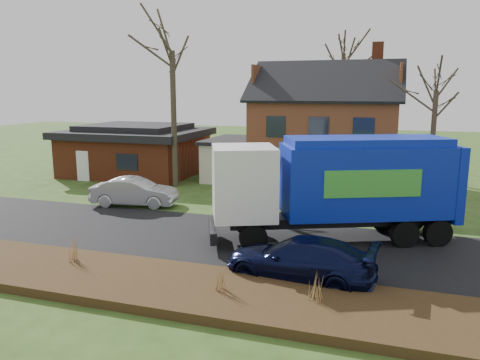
% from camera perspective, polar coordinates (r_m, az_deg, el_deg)
% --- Properties ---
extents(ground, '(120.00, 120.00, 0.00)m').
position_cam_1_polar(ground, '(19.75, -1.14, -7.40)').
color(ground, '#2E4617').
rests_on(ground, ground).
extents(road, '(80.00, 7.00, 0.02)m').
position_cam_1_polar(road, '(19.75, -1.14, -7.38)').
color(road, black).
rests_on(road, ground).
extents(mulch_verge, '(80.00, 3.50, 0.30)m').
position_cam_1_polar(mulch_verge, '(15.12, -7.89, -12.82)').
color(mulch_verge, black).
rests_on(mulch_verge, ground).
extents(main_house, '(12.95, 8.95, 9.26)m').
position_cam_1_polar(main_house, '(32.03, 9.62, 6.87)').
color(main_house, beige).
rests_on(main_house, ground).
extents(ranch_house, '(9.80, 8.20, 3.70)m').
position_cam_1_polar(ranch_house, '(35.94, -12.56, 3.64)').
color(ranch_house, brown).
rests_on(ranch_house, ground).
extents(garbage_truck, '(10.34, 6.45, 4.33)m').
position_cam_1_polar(garbage_truck, '(19.64, 12.02, -0.23)').
color(garbage_truck, black).
rests_on(garbage_truck, ground).
extents(silver_sedan, '(4.83, 2.38, 1.52)m').
position_cam_1_polar(silver_sedan, '(26.03, -12.72, -1.43)').
color(silver_sedan, '#B6BABE').
rests_on(silver_sedan, ground).
extents(navy_wagon, '(5.17, 2.51, 1.45)m').
position_cam_1_polar(navy_wagon, '(15.75, 7.26, -9.55)').
color(navy_wagon, black).
rests_on(navy_wagon, ground).
extents(tree_front_west, '(4.03, 4.03, 11.96)m').
position_cam_1_polar(tree_front_west, '(30.51, -8.36, 17.68)').
color(tree_front_west, '#413727').
rests_on(tree_front_west, ground).
extents(tree_front_east, '(3.18, 3.18, 8.82)m').
position_cam_1_polar(tree_front_east, '(28.05, 22.98, 12.05)').
color(tree_front_east, '#443529').
rests_on(tree_front_east, ground).
extents(tree_back, '(3.91, 3.91, 12.37)m').
position_cam_1_polar(tree_back, '(40.02, 12.60, 16.56)').
color(tree_back, '#3F3325').
rests_on(tree_back, ground).
extents(grass_clump_west, '(0.37, 0.31, 0.99)m').
position_cam_1_polar(grass_clump_west, '(17.56, -19.60, -7.70)').
color(grass_clump_west, '#AC7F4B').
rests_on(grass_clump_west, mulch_verge).
extents(grass_clump_mid, '(0.31, 0.26, 0.88)m').
position_cam_1_polar(grass_clump_mid, '(14.25, -2.48, -11.66)').
color(grass_clump_mid, '#9B7244').
rests_on(grass_clump_mid, mulch_verge).
extents(grass_clump_east, '(0.32, 0.27, 0.81)m').
position_cam_1_polar(grass_clump_east, '(13.81, 9.20, -12.72)').
color(grass_clump_east, '#A47F48').
rests_on(grass_clump_east, mulch_verge).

